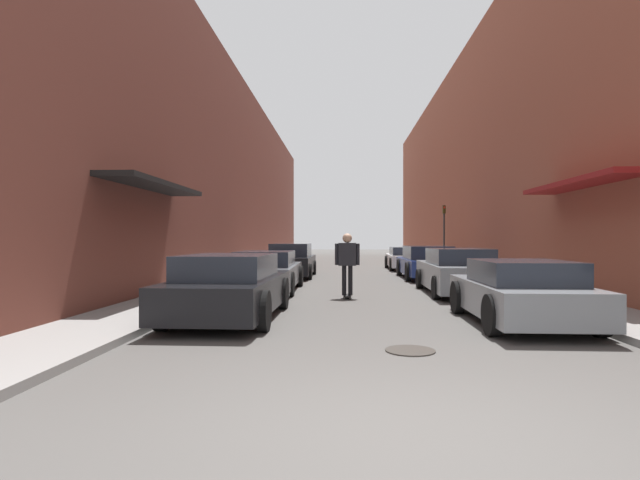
{
  "coord_description": "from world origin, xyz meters",
  "views": [
    {
      "loc": [
        -0.48,
        -3.96,
        1.58
      ],
      "look_at": [
        -1.14,
        10.02,
        1.54
      ],
      "focal_mm": 28.0,
      "sensor_mm": 36.0,
      "label": 1
    }
  ],
  "objects_px": {
    "skateboarder": "(347,258)",
    "parked_car_left_1": "(266,271)",
    "parked_car_right_1": "(457,272)",
    "parked_car_left_2": "(292,261)",
    "parked_car_right_3": "(406,258)",
    "parked_car_left_0": "(230,287)",
    "manhole_cover": "(410,350)",
    "parked_car_right_0": "(520,292)",
    "parked_car_right_2": "(427,263)",
    "traffic_light": "(444,228)"
  },
  "relations": [
    {
      "from": "skateboarder",
      "to": "manhole_cover",
      "type": "relative_size",
      "value": 2.46
    },
    {
      "from": "parked_car_right_3",
      "to": "manhole_cover",
      "type": "relative_size",
      "value": 6.25
    },
    {
      "from": "parked_car_right_1",
      "to": "parked_car_right_2",
      "type": "xyz_separation_m",
      "value": [
        0.03,
        5.45,
        -0.0
      ]
    },
    {
      "from": "parked_car_left_1",
      "to": "skateboarder",
      "type": "xyz_separation_m",
      "value": [
        2.42,
        -1.69,
        0.46
      ]
    },
    {
      "from": "parked_car_left_0",
      "to": "parked_car_right_2",
      "type": "distance_m",
      "value": 11.61
    },
    {
      "from": "parked_car_right_0",
      "to": "parked_car_right_2",
      "type": "bearing_deg",
      "value": 89.77
    },
    {
      "from": "parked_car_right_3",
      "to": "parked_car_right_1",
      "type": "bearing_deg",
      "value": -89.68
    },
    {
      "from": "parked_car_left_2",
      "to": "parked_car_left_0",
      "type": "bearing_deg",
      "value": -90.43
    },
    {
      "from": "parked_car_left_1",
      "to": "parked_car_right_3",
      "type": "bearing_deg",
      "value": 62.77
    },
    {
      "from": "parked_car_right_1",
      "to": "traffic_light",
      "type": "height_order",
      "value": "traffic_light"
    },
    {
      "from": "parked_car_left_1",
      "to": "manhole_cover",
      "type": "xyz_separation_m",
      "value": [
        3.26,
        -7.92,
        -0.59
      ]
    },
    {
      "from": "manhole_cover",
      "to": "traffic_light",
      "type": "xyz_separation_m",
      "value": [
        4.67,
        21.03,
        2.17
      ]
    },
    {
      "from": "parked_car_right_2",
      "to": "traffic_light",
      "type": "distance_m",
      "value": 8.6
    },
    {
      "from": "manhole_cover",
      "to": "traffic_light",
      "type": "relative_size",
      "value": 0.21
    },
    {
      "from": "parked_car_left_0",
      "to": "parked_car_right_1",
      "type": "height_order",
      "value": "parked_car_right_1"
    },
    {
      "from": "skateboarder",
      "to": "parked_car_left_1",
      "type": "bearing_deg",
      "value": 145.09
    },
    {
      "from": "parked_car_right_2",
      "to": "manhole_cover",
      "type": "height_order",
      "value": "parked_car_right_2"
    },
    {
      "from": "parked_car_right_2",
      "to": "skateboarder",
      "type": "height_order",
      "value": "skateboarder"
    },
    {
      "from": "parked_car_left_0",
      "to": "skateboarder",
      "type": "xyz_separation_m",
      "value": [
        2.33,
        3.55,
        0.43
      ]
    },
    {
      "from": "parked_car_left_1",
      "to": "parked_car_right_0",
      "type": "height_order",
      "value": "parked_car_left_1"
    },
    {
      "from": "parked_car_right_1",
      "to": "manhole_cover",
      "type": "bearing_deg",
      "value": -107.38
    },
    {
      "from": "parked_car_left_1",
      "to": "parked_car_right_0",
      "type": "bearing_deg",
      "value": -45.12
    },
    {
      "from": "parked_car_right_3",
      "to": "manhole_cover",
      "type": "height_order",
      "value": "parked_car_right_3"
    },
    {
      "from": "parked_car_right_1",
      "to": "parked_car_right_2",
      "type": "distance_m",
      "value": 5.45
    },
    {
      "from": "parked_car_right_2",
      "to": "skateboarder",
      "type": "relative_size",
      "value": 2.74
    },
    {
      "from": "parked_car_left_0",
      "to": "skateboarder",
      "type": "bearing_deg",
      "value": 56.79
    },
    {
      "from": "parked_car_right_2",
      "to": "parked_car_right_3",
      "type": "distance_m",
      "value": 5.77
    },
    {
      "from": "parked_car_left_0",
      "to": "parked_car_left_2",
      "type": "xyz_separation_m",
      "value": [
        0.08,
        10.8,
        0.03
      ]
    },
    {
      "from": "parked_car_right_1",
      "to": "parked_car_left_0",
      "type": "bearing_deg",
      "value": -139.03
    },
    {
      "from": "manhole_cover",
      "to": "parked_car_left_2",
      "type": "bearing_deg",
      "value": 102.87
    },
    {
      "from": "skateboarder",
      "to": "traffic_light",
      "type": "distance_m",
      "value": 15.83
    },
    {
      "from": "parked_car_left_2",
      "to": "parked_car_right_3",
      "type": "height_order",
      "value": "parked_car_left_2"
    },
    {
      "from": "parked_car_left_1",
      "to": "parked_car_right_0",
      "type": "xyz_separation_m",
      "value": [
        5.58,
        -5.6,
        -0.01
      ]
    },
    {
      "from": "parked_car_left_1",
      "to": "parked_car_right_2",
      "type": "distance_m",
      "value": 7.5
    },
    {
      "from": "parked_car_left_1",
      "to": "parked_car_right_1",
      "type": "xyz_separation_m",
      "value": [
        5.59,
        -0.48,
        0.03
      ]
    },
    {
      "from": "parked_car_right_0",
      "to": "parked_car_right_1",
      "type": "distance_m",
      "value": 5.12
    },
    {
      "from": "parked_car_right_0",
      "to": "manhole_cover",
      "type": "relative_size",
      "value": 5.69
    },
    {
      "from": "parked_car_left_2",
      "to": "parked_car_right_1",
      "type": "height_order",
      "value": "parked_car_left_2"
    },
    {
      "from": "parked_car_right_1",
      "to": "parked_car_right_3",
      "type": "xyz_separation_m",
      "value": [
        -0.06,
        11.21,
        -0.06
      ]
    },
    {
      "from": "parked_car_left_2",
      "to": "parked_car_right_3",
      "type": "distance_m",
      "value": 7.45
    },
    {
      "from": "traffic_light",
      "to": "skateboarder",
      "type": "bearing_deg",
      "value": -110.41
    },
    {
      "from": "parked_car_right_3",
      "to": "skateboarder",
      "type": "xyz_separation_m",
      "value": [
        -3.1,
        -12.43,
        0.48
      ]
    },
    {
      "from": "parked_car_left_0",
      "to": "traffic_light",
      "type": "distance_m",
      "value": 20.02
    },
    {
      "from": "parked_car_left_2",
      "to": "parked_car_right_2",
      "type": "relative_size",
      "value": 0.96
    },
    {
      "from": "parked_car_right_1",
      "to": "parked_car_right_0",
      "type": "bearing_deg",
      "value": -90.11
    },
    {
      "from": "parked_car_left_1",
      "to": "parked_car_right_1",
      "type": "height_order",
      "value": "parked_car_right_1"
    },
    {
      "from": "manhole_cover",
      "to": "parked_car_right_0",
      "type": "bearing_deg",
      "value": 45.04
    },
    {
      "from": "parked_car_left_2",
      "to": "parked_car_left_1",
      "type": "bearing_deg",
      "value": -91.85
    },
    {
      "from": "skateboarder",
      "to": "manhole_cover",
      "type": "xyz_separation_m",
      "value": [
        0.83,
        -6.23,
        -1.05
      ]
    },
    {
      "from": "parked_car_left_0",
      "to": "parked_car_left_2",
      "type": "bearing_deg",
      "value": 89.57
    }
  ]
}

